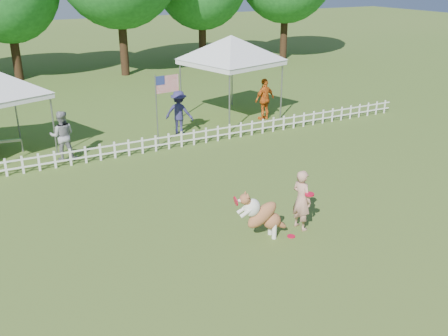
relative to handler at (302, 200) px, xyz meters
name	(u,v)px	position (x,y,z in m)	size (l,w,h in m)	color
ground	(266,235)	(-0.96, 0.08, -0.78)	(120.00, 120.00, 0.00)	#3B631F
picket_fence	(162,142)	(-0.96, 7.08, -0.48)	(22.00, 0.08, 0.60)	white
handler	(302,200)	(0.00, 0.00, 0.00)	(0.57, 0.38, 1.57)	tan
dog	(263,215)	(-1.12, 0.01, -0.15)	(1.23, 0.41, 1.28)	brown
frisbee_on_turf	(291,236)	(-0.45, -0.27, -0.77)	(0.20, 0.20, 0.02)	red
canopy_tent_right	(231,78)	(3.27, 9.71, 0.95)	(3.36, 3.36, 3.47)	white
flag_pole	(157,112)	(-0.94, 7.55, 0.54)	(1.01, 0.11, 2.64)	gray
spectator_a	(62,136)	(-4.27, 7.79, 0.07)	(0.83, 0.65, 1.71)	gray
spectator_b	(179,112)	(0.38, 8.64, 0.08)	(1.11, 0.64, 1.72)	navy
spectator_c	(265,99)	(4.42, 8.78, 0.11)	(1.05, 0.44, 1.79)	#CD5B18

